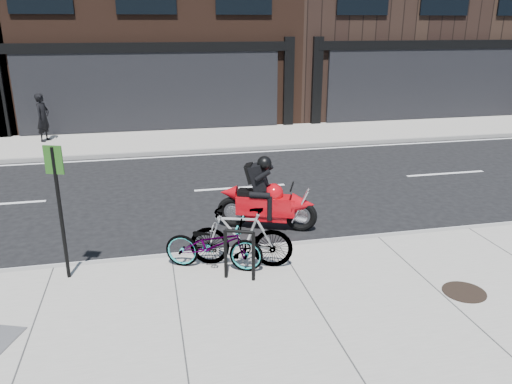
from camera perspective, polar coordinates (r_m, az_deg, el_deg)
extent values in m
plane|color=black|center=(11.24, 0.06, -2.63)|extent=(120.00, 120.00, 0.00)
cube|color=gray|center=(6.97, 9.37, -16.85)|extent=(60.00, 6.00, 0.13)
cube|color=gray|center=(18.55, -5.15, 6.11)|extent=(60.00, 3.50, 0.13)
cylinder|color=black|center=(8.14, -3.49, -7.11)|extent=(0.06, 0.06, 0.84)
cylinder|color=black|center=(8.05, -0.30, -7.40)|extent=(0.06, 0.06, 0.84)
cylinder|color=black|center=(7.92, -1.94, -4.54)|extent=(0.44, 0.24, 0.06)
imported|color=gray|center=(8.45, -4.85, -5.96)|extent=(1.78, 1.18, 0.89)
imported|color=gray|center=(8.48, -1.74, -5.16)|extent=(1.84, 1.02, 1.06)
torus|color=black|center=(10.33, 5.16, -2.76)|extent=(0.67, 0.38, 0.67)
torus|color=black|center=(10.52, -2.67, -2.29)|extent=(0.67, 0.38, 0.67)
cube|color=#B2080F|center=(10.33, 1.16, -1.47)|extent=(1.27, 0.81, 0.38)
cone|color=#B2080F|center=(10.23, 5.43, -1.40)|extent=(0.59, 0.58, 0.45)
sphere|color=#B2080F|center=(10.22, 2.01, -0.14)|extent=(0.41, 0.41, 0.41)
cube|color=black|center=(10.29, -0.51, -0.11)|extent=(0.62, 0.47, 0.12)
cylinder|color=silver|center=(10.66, -1.67, -2.09)|extent=(0.55, 0.29, 0.09)
cube|color=black|center=(10.16, 0.28, 1.69)|extent=(0.50, 0.49, 0.60)
cube|color=black|center=(10.17, -0.63, 2.17)|extent=(0.33, 0.37, 0.41)
sphere|color=black|center=(10.06, 0.96, 3.31)|extent=(0.29, 0.29, 0.29)
imported|color=black|center=(19.16, -23.18, 7.84)|extent=(0.60, 0.72, 1.68)
cylinder|color=black|center=(8.53, 22.69, -10.50)|extent=(0.83, 0.83, 0.02)
cylinder|color=black|center=(8.45, -21.41, -2.45)|extent=(0.06, 0.06, 2.19)
cube|color=#1F4D16|center=(8.19, -22.14, 3.42)|extent=(0.29, 0.12, 0.45)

